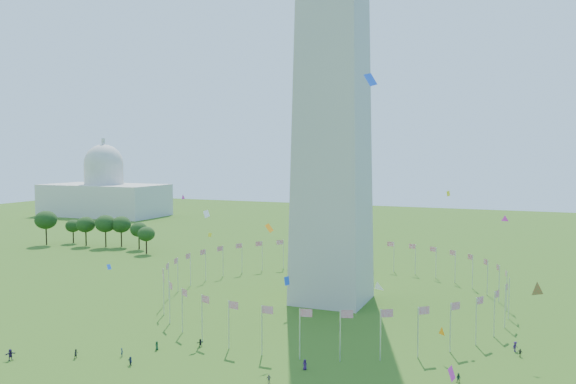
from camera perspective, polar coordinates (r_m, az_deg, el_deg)
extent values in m
plane|color=#2C5313|center=(95.22, -5.35, -18.10)|extent=(600.00, 600.00, 0.00)
cylinder|color=silver|center=(131.76, 21.53, -10.04)|extent=(0.24, 0.24, 9.00)
cylinder|color=silver|center=(138.53, 21.32, -9.36)|extent=(0.24, 0.24, 9.00)
cylinder|color=silver|center=(145.13, 20.65, -8.74)|extent=(0.24, 0.24, 9.00)
cylinder|color=silver|center=(151.41, 19.60, -8.19)|extent=(0.24, 0.24, 9.00)
cylinder|color=silver|center=(157.22, 18.24, -7.72)|extent=(0.24, 0.24, 9.00)
cylinder|color=silver|center=(162.44, 16.62, -7.31)|extent=(0.24, 0.24, 9.00)
cylinder|color=silver|center=(166.99, 14.80, -6.97)|extent=(0.24, 0.24, 9.00)
cylinder|color=silver|center=(170.77, 12.82, -6.70)|extent=(0.24, 0.24, 9.00)
cylinder|color=silver|center=(173.72, 10.71, -6.49)|extent=(0.24, 0.24, 9.00)
cylinder|color=silver|center=(175.81, 8.52, -6.34)|extent=(0.24, 0.24, 9.00)
cylinder|color=silver|center=(177.00, 6.28, -6.25)|extent=(0.24, 0.24, 9.00)
cylinder|color=silver|center=(177.26, 4.01, -6.22)|extent=(0.24, 0.24, 9.00)
cylinder|color=silver|center=(176.61, 1.75, -6.25)|extent=(0.24, 0.24, 9.00)
cylinder|color=silver|center=(175.04, -0.48, -6.34)|extent=(0.24, 0.24, 9.00)
cylinder|color=silver|center=(172.58, -2.64, -6.49)|extent=(0.24, 0.24, 9.00)
cylinder|color=silver|center=(169.27, -4.69, -6.71)|extent=(0.24, 0.24, 9.00)
cylinder|color=silver|center=(165.16, -6.62, -6.99)|extent=(0.24, 0.24, 9.00)
cylinder|color=silver|center=(160.32, -8.36, -7.34)|extent=(0.24, 0.24, 9.00)
cylinder|color=silver|center=(154.83, -9.89, -7.75)|extent=(0.24, 0.24, 9.00)
cylinder|color=silver|center=(148.81, -11.13, -8.25)|extent=(0.24, 0.24, 9.00)
cylinder|color=silver|center=(142.38, -12.03, -8.81)|extent=(0.24, 0.24, 9.00)
cylinder|color=silver|center=(135.68, -12.52, -9.46)|extent=(0.24, 0.24, 9.00)
cylinder|color=silver|center=(128.91, -12.52, -10.17)|extent=(0.24, 0.24, 9.00)
cylinder|color=silver|center=(122.26, -11.93, -10.94)|extent=(0.24, 0.24, 9.00)
cylinder|color=silver|center=(115.98, -10.69, -11.74)|extent=(0.24, 0.24, 9.00)
cylinder|color=silver|center=(110.34, -8.73, -12.53)|extent=(0.24, 0.24, 9.00)
cylinder|color=silver|center=(105.62, -6.04, -13.27)|extent=(0.24, 0.24, 9.00)
cylinder|color=silver|center=(102.11, -2.67, -13.86)|extent=(0.24, 0.24, 9.00)
cylinder|color=silver|center=(100.04, 1.20, -14.23)|extent=(0.24, 0.24, 9.00)
cylinder|color=silver|center=(99.56, 5.32, -14.34)|extent=(0.24, 0.24, 9.00)
cylinder|color=silver|center=(100.72, 9.37, -14.16)|extent=(0.24, 0.24, 9.00)
cylinder|color=silver|center=(103.43, 13.06, -13.72)|extent=(0.24, 0.24, 9.00)
cylinder|color=silver|center=(107.48, 16.17, -13.10)|extent=(0.24, 0.24, 9.00)
cylinder|color=silver|center=(112.62, 18.56, -12.35)|extent=(0.24, 0.24, 9.00)
cylinder|color=silver|center=(118.57, 20.23, -11.57)|extent=(0.24, 0.24, 9.00)
cylinder|color=silver|center=(125.03, 21.19, -10.78)|extent=(0.24, 0.24, 9.00)
imported|color=#1F2B48|center=(106.70, -16.51, -15.35)|extent=(0.62, 0.65, 1.50)
imported|color=#242424|center=(116.98, 5.29, -13.38)|extent=(1.04, 1.25, 1.83)
imported|color=#1C2341|center=(102.20, -15.72, -16.21)|extent=(1.51, 1.15, 1.50)
imported|color=black|center=(108.57, -8.90, -14.90)|extent=(1.26, 1.43, 1.45)
imported|color=#311A4E|center=(111.76, -26.37, -14.58)|extent=(1.66, 1.95, 1.96)
imported|color=#193F23|center=(108.39, -13.18, -14.95)|extent=(0.94, 0.84, 1.59)
imported|color=#272727|center=(108.27, -20.71, -15.12)|extent=(0.72, 0.87, 1.62)
imported|color=#32194B|center=(96.92, 1.72, -17.12)|extent=(0.87, 0.60, 1.74)
imported|color=#272727|center=(110.36, 22.51, -14.84)|extent=(0.96, 0.72, 1.47)
imported|color=#173A26|center=(95.78, 16.95, -17.63)|extent=(0.81, 0.67, 1.52)
imported|color=#34194D|center=(112.61, 22.09, -14.35)|extent=(1.26, 1.35, 1.84)
imported|color=slate|center=(91.79, -1.97, -18.45)|extent=(1.01, 1.00, 1.49)
plane|color=white|center=(109.26, 9.18, -9.49)|extent=(2.05, 1.67, 2.39)
plane|color=blue|center=(71.26, 8.38, 11.23)|extent=(1.52, 1.81, 1.87)
plane|color=white|center=(115.18, -8.28, -2.21)|extent=(0.64, 1.64, 1.75)
plane|color=#CC2699|center=(157.35, -10.60, -0.54)|extent=(0.16, 1.81, 1.81)
plane|color=yellow|center=(131.17, -7.94, -4.34)|extent=(1.13, 0.30, 1.11)
plane|color=orange|center=(103.93, -1.92, -3.68)|extent=(1.73, 1.28, 1.71)
plane|color=yellow|center=(117.68, 15.98, -0.15)|extent=(0.17, 1.29, 1.30)
plane|color=#CC2699|center=(71.22, 16.29, -17.30)|extent=(1.03, 1.77, 1.71)
plane|color=orange|center=(102.97, 15.36, -13.55)|extent=(1.16, 1.15, 1.64)
plane|color=blue|center=(124.44, -0.11, -9.02)|extent=(1.40, 1.55, 1.98)
plane|color=blue|center=(159.51, -17.72, -7.26)|extent=(1.29, 1.54, 1.39)
plane|color=#CC2699|center=(111.41, 21.17, -2.59)|extent=(1.25, 0.30, 1.22)
plane|color=green|center=(94.60, 24.00, -9.11)|extent=(1.73, 1.58, 2.17)
ellipsoid|color=#254D19|center=(239.13, -23.36, -3.39)|extent=(8.42, 8.42, 13.15)
ellipsoid|color=#254D19|center=(240.30, -20.99, -3.78)|extent=(5.87, 5.87, 9.18)
ellipsoid|color=#254D19|center=(230.96, -19.85, -3.81)|extent=(7.13, 7.13, 11.14)
ellipsoid|color=#254D19|center=(225.34, -18.04, -3.83)|extent=(7.73, 7.73, 12.08)
ellipsoid|color=#254D19|center=(224.24, -16.58, -3.91)|extent=(7.41, 7.41, 11.57)
ellipsoid|color=#254D19|center=(216.58, -14.90, -4.36)|extent=(6.39, 6.39, 9.98)
ellipsoid|color=#254D19|center=(206.52, -14.20, -4.81)|extent=(6.12, 6.12, 9.56)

